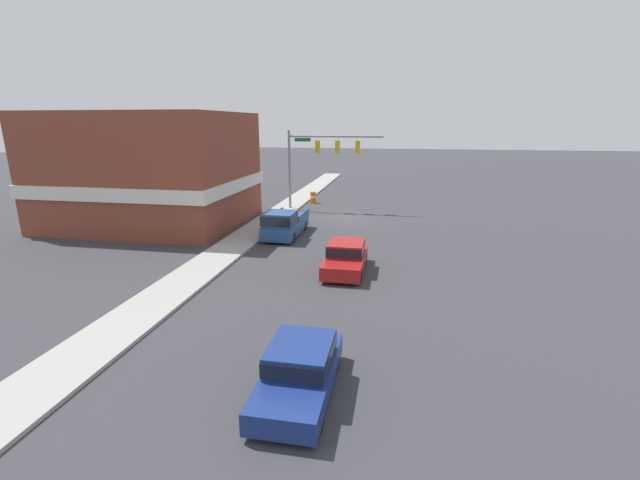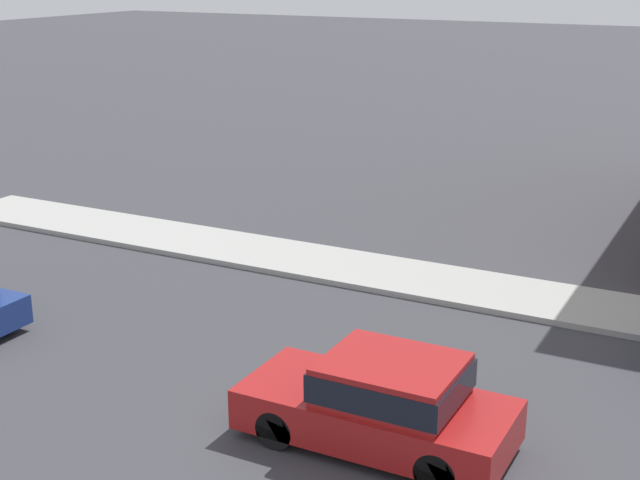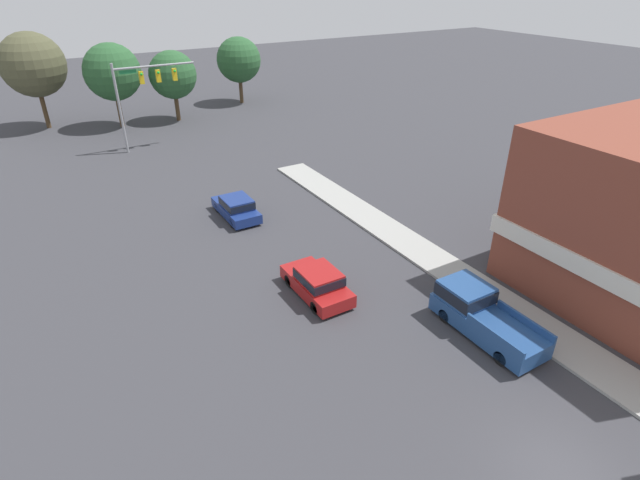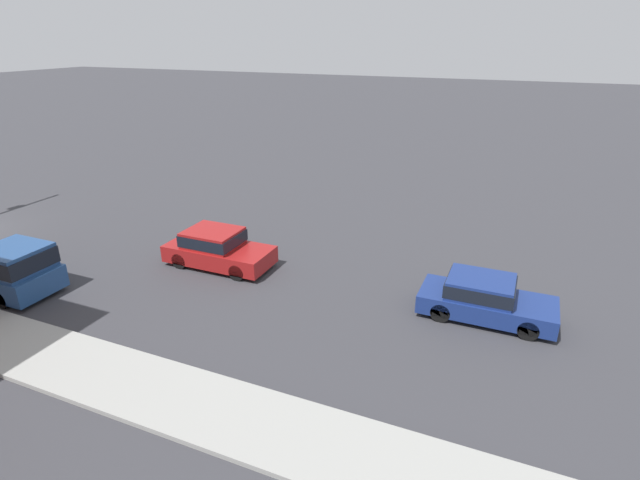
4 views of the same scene
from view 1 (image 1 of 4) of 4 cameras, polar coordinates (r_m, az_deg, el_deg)
The scene contains 8 objects.
ground_plane at distance 34.95m, azimuth 3.34°, elevation 2.99°, with size 200.00×200.00×0.00m, color #38383D.
sidewalk_curb at distance 36.08m, azimuth -5.68°, elevation 3.44°, with size 2.40×60.00×0.14m.
near_signal_assembly at distance 37.25m, azimuth 0.11°, elevation 11.68°, with size 8.16×0.49×6.87m.
car_lead at distance 22.15m, azimuth 3.46°, elevation -2.19°, with size 1.94×4.40×1.52m.
car_second_ahead at distance 12.64m, azimuth -2.71°, elevation -16.66°, with size 1.87×4.40×1.44m.
pickup_truck_parked at distance 28.85m, azimuth -4.86°, elevation 2.21°, with size 2.05×5.44×1.90m.
construction_barrel at distance 41.37m, azimuth -0.93°, elevation 5.72°, with size 0.58×0.58×1.08m.
corner_brick_building at distance 34.83m, azimuth -21.59°, elevation 8.58°, with size 13.72×11.34×8.21m.
Camera 1 is at (-4.32, 33.87, 7.44)m, focal length 24.00 mm.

